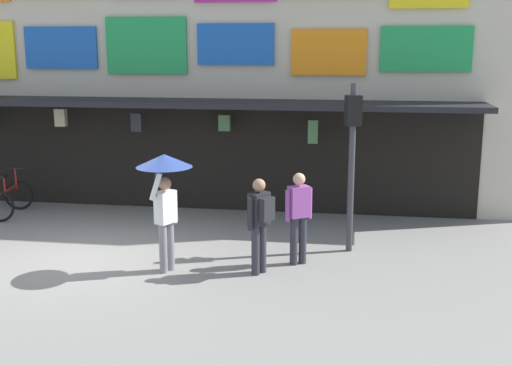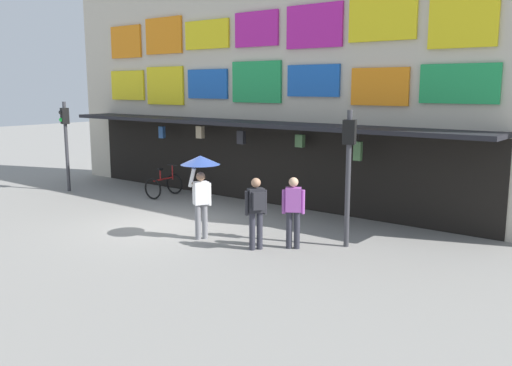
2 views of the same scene
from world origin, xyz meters
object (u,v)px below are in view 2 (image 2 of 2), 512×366
Objects in this scene: pedestrian_with_umbrella at (201,173)px; traffic_light_near at (65,132)px; bicycle_parked at (164,185)px; pedestrian_in_white at (293,209)px; traffic_light_far at (349,156)px; pedestrian_in_green at (256,208)px.

traffic_light_near is at bearing 168.74° from pedestrian_with_umbrella.
pedestrian_in_white reaches higher than bicycle_parked.
traffic_light_far reaches higher than pedestrian_with_umbrella.
traffic_light_far reaches higher than bicycle_parked.
bicycle_parked is 7.31m from pedestrian_in_white.
traffic_light_near is 1.90× the size of pedestrian_in_white.
pedestrian_in_green is at bearing -134.68° from pedestrian_in_white.
traffic_light_far is 1.90× the size of pedestrian_in_white.
traffic_light_near reaches higher than pedestrian_in_white.
pedestrian_with_umbrella is (4.68, -3.05, 1.25)m from bicycle_parked.
traffic_light_near is 4.15m from bicycle_parked.
traffic_light_near is 11.30m from traffic_light_far.
traffic_light_far is 2.43m from pedestrian_in_green.
traffic_light_near is 9.98m from pedestrian_in_green.
traffic_light_near is 10.51m from pedestrian_in_white.
bicycle_parked is 6.97m from pedestrian_in_green.
traffic_light_near reaches higher than bicycle_parked.
pedestrian_with_umbrella is 1.76m from pedestrian_in_green.
traffic_light_far is 3.57m from pedestrian_with_umbrella.
traffic_light_near is 8.35m from pedestrian_with_umbrella.
pedestrian_in_white is at bearing -4.92° from traffic_light_near.
traffic_light_near reaches higher than pedestrian_in_green.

